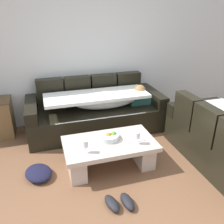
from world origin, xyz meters
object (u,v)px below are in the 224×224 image
Objects in this scene: couch_along_wall at (98,111)px; crumpled_garment at (39,173)px; pair_of_shoes at (120,202)px; coffee_table at (110,151)px; open_magazine at (133,138)px; fruit_bowl at (109,136)px; wine_glass_near_right at (137,136)px; wine_glass_near_left at (85,144)px.

crumpled_garment is (-1.05, -1.07, -0.27)m from couch_along_wall.
coffee_table is at bearing 82.06° from pair_of_shoes.
fruit_bowl is at bearing 163.82° from open_magazine.
wine_glass_near_right is (0.32, -0.22, 0.08)m from fruit_bowl.
pair_of_shoes is (-0.10, -0.72, -0.19)m from coffee_table.
pair_of_shoes is 0.81× the size of crumpled_garment.
coffee_table reaches higher than pair_of_shoes.
couch_along_wall is 1.90× the size of coffee_table.
fruit_bowl is 1.01m from crumpled_garment.
pair_of_shoes is 1.13m from crumpled_garment.
wine_glass_near_right is (0.33, -0.15, 0.26)m from coffee_table.
crumpled_garment reaches higher than pair_of_shoes.
open_magazine reaches higher than coffee_table.
crumpled_garment is at bearing -134.44° from couch_along_wall.
open_magazine is at bearing 12.23° from wine_glass_near_left.
wine_glass_near_right is at bearing -34.92° from fruit_bowl.
couch_along_wall is 1.53m from crumpled_garment.
pair_of_shoes is at bearing -96.68° from couch_along_wall.
fruit_bowl is at bearing 81.95° from pair_of_shoes.
wine_glass_near_left is (-0.46, -1.27, 0.16)m from couch_along_wall.
open_magazine reaches higher than pair_of_shoes.
fruit_bowl is at bearing -95.63° from couch_along_wall.
couch_along_wall reaches higher than fruit_bowl.
pair_of_shoes is at bearing -126.67° from wine_glass_near_right.
fruit_bowl reaches higher than coffee_table.
pair_of_shoes is at bearing -98.05° from fruit_bowl.
wine_glass_near_left is 0.42× the size of crumpled_garment.
wine_glass_near_left is (-0.36, -0.23, 0.08)m from fruit_bowl.
open_magazine is 0.90m from pair_of_shoes.
couch_along_wall is 13.73× the size of wine_glass_near_left.
wine_glass_near_left reaches higher than pair_of_shoes.
couch_along_wall is at bearing 70.00° from wine_glass_near_left.
wine_glass_near_right is 0.42× the size of crumpled_garment.
crumpled_garment is (-0.59, 0.19, -0.44)m from wine_glass_near_left.
wine_glass_near_right reaches higher than crumpled_garment.
coffee_table is 3.69× the size of pair_of_shoes.
open_magazine reaches higher than crumpled_garment.
wine_glass_near_right is 0.59× the size of open_magazine.
coffee_table is at bearing 155.42° from wine_glass_near_right.
wine_glass_near_left is at bearing -155.82° from coffee_table.
open_magazine is 1.30m from crumpled_garment.
crumpled_garment is (-0.94, 0.04, -0.18)m from coffee_table.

